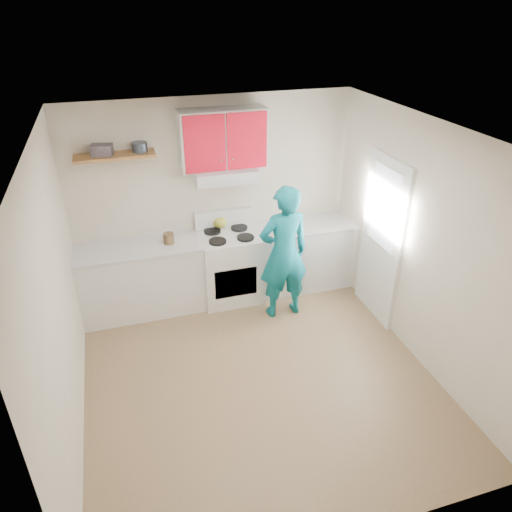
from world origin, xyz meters
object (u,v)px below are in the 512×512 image
object	(u,v)px
kettle	(220,222)
person	(284,253)
stove	(230,267)
tin	(140,147)
crock	(169,239)

from	to	relation	value
kettle	person	distance (m)	1.03
stove	kettle	distance (m)	0.61
tin	crock	bearing A→B (deg)	-42.95
person	tin	bearing A→B (deg)	-29.06
tin	crock	world-z (taller)	tin
kettle	stove	bearing A→B (deg)	-70.34
stove	person	xyz separation A→B (m)	(0.54, -0.57, 0.41)
kettle	crock	world-z (taller)	kettle
kettle	crock	bearing A→B (deg)	-151.50
crock	kettle	bearing A→B (deg)	20.49
stove	crock	size ratio (longest dim) A/B	5.90
stove	crock	world-z (taller)	crock
crock	tin	bearing A→B (deg)	137.05
crock	person	size ratio (longest dim) A/B	0.09
stove	person	distance (m)	0.88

